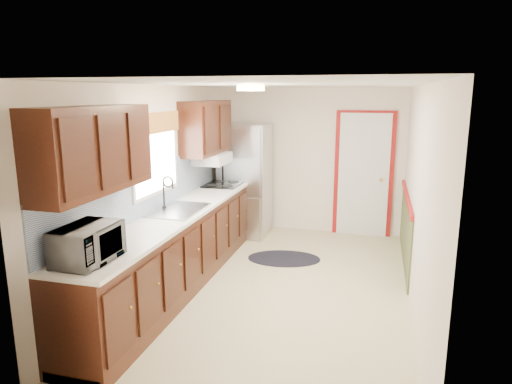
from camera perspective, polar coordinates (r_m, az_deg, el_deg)
The scene contains 8 objects.
room_shell at distance 5.26m, azimuth 3.10°, elevation 0.10°, with size 3.20×5.20×2.52m.
kitchen_run at distance 5.47m, azimuth -10.38°, elevation -3.80°, with size 0.63×4.00×2.20m.
back_wall_trim at distance 7.38m, azimuth 14.28°, elevation 0.80°, with size 1.12×2.30×2.08m.
ceiling_fixture at distance 5.02m, azimuth -0.67°, elevation 12.88°, with size 0.30×0.30×0.06m, color #FFD88C.
microwave at distance 4.00m, azimuth -20.34°, elevation -5.65°, with size 0.56×0.31×0.38m, color white.
refrigerator at distance 7.47m, azimuth -1.35°, elevation 1.51°, with size 0.76×0.76×1.82m.
rug at distance 6.56m, azimuth 3.51°, elevation -8.29°, with size 1.03×0.66×0.01m, color black.
cooktop at distance 6.95m, azimuth -4.12°, elevation 0.98°, with size 0.51×0.61×0.02m, color black.
Camera 1 is at (1.06, -5.03, 2.31)m, focal length 32.00 mm.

